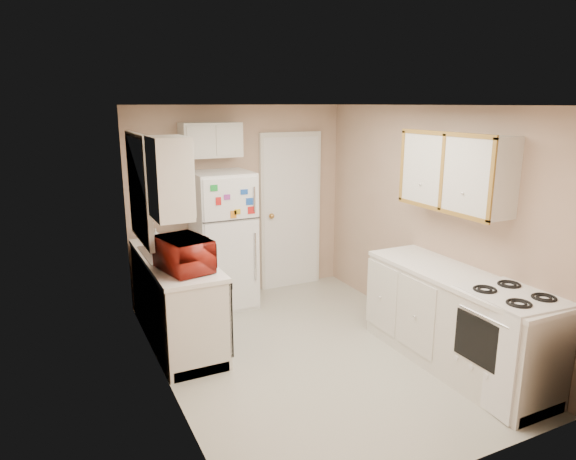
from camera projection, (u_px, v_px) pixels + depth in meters
name	position (u px, v px, depth m)	size (l,w,h in m)	color
floor	(310.00, 353.00, 5.11)	(3.80, 3.80, 0.00)	beige
ceiling	(313.00, 105.00, 4.53)	(3.80, 3.80, 0.00)	white
wall_left	(162.00, 255.00, 4.23)	(3.80, 3.80, 0.00)	tan
wall_right	(428.00, 222.00, 5.41)	(3.80, 3.80, 0.00)	tan
wall_back	(240.00, 202.00, 6.48)	(2.80, 2.80, 0.00)	tan
wall_front	(458.00, 306.00, 3.16)	(2.80, 2.80, 0.00)	tan
left_counter	(176.00, 298.00, 5.32)	(0.60, 1.80, 0.90)	silver
dishwasher	(221.00, 310.00, 4.91)	(0.03, 0.58, 0.72)	black
sink	(170.00, 257.00, 5.35)	(0.54, 0.74, 0.16)	gray
microwave	(184.00, 255.00, 4.76)	(0.31, 0.56, 0.37)	maroon
soap_bottle	(156.00, 235.00, 5.69)	(0.08, 0.08, 0.17)	white
window_blinds	(140.00, 188.00, 5.07)	(0.10, 0.98, 1.08)	silver
upper_cabinet_left	(170.00, 178.00, 4.34)	(0.30, 0.45, 0.70)	silver
refrigerator	(223.00, 240.00, 6.16)	(0.68, 0.66, 1.64)	white
cabinet_over_fridge	(211.00, 140.00, 5.99)	(0.70, 0.30, 0.40)	silver
interior_door	(291.00, 212.00, 6.79)	(0.86, 0.06, 2.08)	white
right_counter	(455.00, 321.00, 4.77)	(0.60, 2.00, 0.90)	silver
stove	(508.00, 346.00, 4.26)	(0.61, 0.75, 0.91)	white
upper_cabinet_right	(456.00, 171.00, 4.77)	(0.30, 1.20, 0.70)	silver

